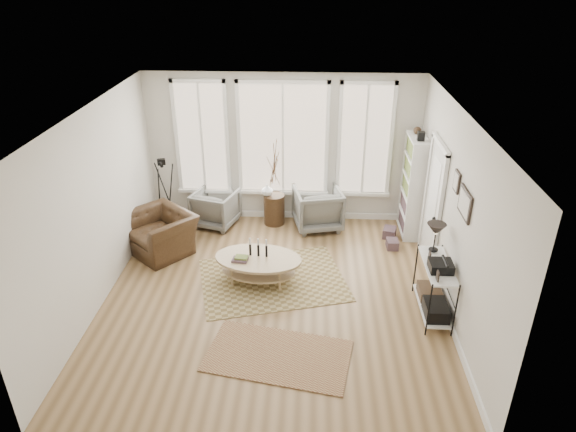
# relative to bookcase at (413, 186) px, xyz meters

# --- Properties ---
(room) EXTENTS (5.50, 5.54, 2.90)m
(room) POSITION_rel_bookcase_xyz_m (-2.42, -2.20, 0.47)
(room) COLOR #927149
(room) RESTS_ON ground
(bay_window) EXTENTS (4.14, 0.12, 2.24)m
(bay_window) POSITION_rel_bookcase_xyz_m (-2.44, 0.49, 0.65)
(bay_window) COLOR tan
(bay_window) RESTS_ON ground
(door) EXTENTS (0.09, 1.06, 2.22)m
(door) POSITION_rel_bookcase_xyz_m (0.13, -1.08, 0.17)
(door) COLOR silver
(door) RESTS_ON ground
(bookcase) EXTENTS (0.31, 0.85, 2.06)m
(bookcase) POSITION_rel_bookcase_xyz_m (0.00, 0.00, 0.00)
(bookcase) COLOR white
(bookcase) RESTS_ON ground
(low_shelf) EXTENTS (0.38, 1.08, 1.30)m
(low_shelf) POSITION_rel_bookcase_xyz_m (-0.06, -2.52, -0.44)
(low_shelf) COLOR white
(low_shelf) RESTS_ON ground
(wall_art) EXTENTS (0.04, 0.88, 0.44)m
(wall_art) POSITION_rel_bookcase_xyz_m (0.14, -2.49, 0.92)
(wall_art) COLOR black
(wall_art) RESTS_ON ground
(rug_main) EXTENTS (2.66, 2.26, 0.01)m
(rug_main) POSITION_rel_bookcase_xyz_m (-2.48, -1.79, -0.95)
(rug_main) COLOR brown
(rug_main) RESTS_ON ground
(rug_runner) EXTENTS (2.04, 1.38, 0.01)m
(rug_runner) POSITION_rel_bookcase_xyz_m (-2.27, -3.58, -0.94)
(rug_runner) COLOR brown
(rug_runner) RESTS_ON ground
(coffee_table) EXTENTS (1.49, 1.04, 0.64)m
(coffee_table) POSITION_rel_bookcase_xyz_m (-2.71, -1.82, -0.61)
(coffee_table) COLOR tan
(coffee_table) RESTS_ON ground
(armchair_left) EXTENTS (0.97, 0.98, 0.72)m
(armchair_left) POSITION_rel_bookcase_xyz_m (-3.73, 0.11, -0.60)
(armchair_left) COLOR slate
(armchair_left) RESTS_ON ground
(armchair_right) EXTENTS (1.04, 1.06, 0.81)m
(armchair_right) POSITION_rel_bookcase_xyz_m (-1.75, 0.11, -0.55)
(armchair_right) COLOR slate
(armchair_right) RESTS_ON ground
(side_table) EXTENTS (0.41, 0.41, 1.72)m
(side_table) POSITION_rel_bookcase_xyz_m (-2.60, 0.22, -0.13)
(side_table) COLOR #3C2818
(side_table) RESTS_ON ground
(vase) EXTENTS (0.22, 0.22, 0.23)m
(vase) POSITION_rel_bookcase_xyz_m (-2.73, 0.21, -0.23)
(vase) COLOR silver
(vase) RESTS_ON side_table
(accent_chair) EXTENTS (1.49, 1.48, 0.73)m
(accent_chair) POSITION_rel_bookcase_xyz_m (-4.54, -0.94, -0.59)
(accent_chair) COLOR #3C2818
(accent_chair) RESTS_ON ground
(tripod_camera) EXTENTS (0.51, 0.51, 1.45)m
(tripod_camera) POSITION_rel_bookcase_xyz_m (-4.62, -0.15, -0.29)
(tripod_camera) COLOR black
(tripod_camera) RESTS_ON ground
(book_stack_near) EXTENTS (0.29, 0.34, 0.18)m
(book_stack_near) POSITION_rel_bookcase_xyz_m (-0.39, -0.24, -0.86)
(book_stack_near) COLOR brown
(book_stack_near) RESTS_ON ground
(book_stack_far) EXTENTS (0.21, 0.26, 0.16)m
(book_stack_far) POSITION_rel_bookcase_xyz_m (-0.39, -0.65, -0.87)
(book_stack_far) COLOR brown
(book_stack_far) RESTS_ON ground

